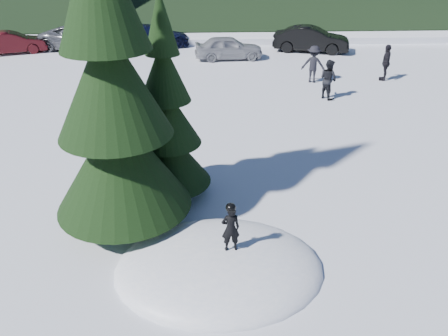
{
  "coord_description": "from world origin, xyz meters",
  "views": [
    {
      "loc": [
        -0.26,
        -7.3,
        6.28
      ],
      "look_at": [
        0.23,
        2.55,
        1.1
      ],
      "focal_mm": 35.0,
      "sensor_mm": 36.0,
      "label": 1
    }
  ],
  "objects_px": {
    "adult_0": "(328,79)",
    "car_3": "(151,36)",
    "car_1": "(12,43)",
    "adult_1": "(386,63)",
    "car_2": "(84,38)",
    "adult_2": "(313,64)",
    "car_4": "(229,48)",
    "spruce_short": "(167,123)",
    "spruce_tall": "(112,95)",
    "car_5": "(311,39)",
    "child_skier": "(231,228)"
  },
  "relations": [
    {
      "from": "adult_0",
      "to": "car_3",
      "type": "height_order",
      "value": "adult_0"
    },
    {
      "from": "adult_0",
      "to": "car_1",
      "type": "relative_size",
      "value": 0.43
    },
    {
      "from": "adult_1",
      "to": "car_2",
      "type": "relative_size",
      "value": 0.32
    },
    {
      "from": "adult_0",
      "to": "car_3",
      "type": "xyz_separation_m",
      "value": [
        -8.73,
        10.75,
        -0.14
      ]
    },
    {
      "from": "adult_2",
      "to": "car_3",
      "type": "bearing_deg",
      "value": -25.58
    },
    {
      "from": "car_1",
      "to": "car_4",
      "type": "bearing_deg",
      "value": -119.0
    },
    {
      "from": "spruce_short",
      "to": "car_3",
      "type": "relative_size",
      "value": 1.09
    },
    {
      "from": "spruce_tall",
      "to": "car_5",
      "type": "bearing_deg",
      "value": 64.48
    },
    {
      "from": "adult_1",
      "to": "car_4",
      "type": "bearing_deg",
      "value": -101.92
    },
    {
      "from": "adult_1",
      "to": "child_skier",
      "type": "bearing_deg",
      "value": -11.93
    },
    {
      "from": "spruce_short",
      "to": "car_3",
      "type": "bearing_deg",
      "value": 97.08
    },
    {
      "from": "adult_1",
      "to": "car_5",
      "type": "relative_size",
      "value": 0.38
    },
    {
      "from": "adult_0",
      "to": "adult_1",
      "type": "relative_size",
      "value": 0.97
    },
    {
      "from": "car_4",
      "to": "adult_0",
      "type": "bearing_deg",
      "value": -155.59
    },
    {
      "from": "spruce_short",
      "to": "car_1",
      "type": "bearing_deg",
      "value": 121.67
    },
    {
      "from": "car_4",
      "to": "car_1",
      "type": "bearing_deg",
      "value": 77.16
    },
    {
      "from": "adult_0",
      "to": "adult_2",
      "type": "relative_size",
      "value": 0.97
    },
    {
      "from": "spruce_tall",
      "to": "adult_2",
      "type": "height_order",
      "value": "spruce_tall"
    },
    {
      "from": "adult_0",
      "to": "car_3",
      "type": "bearing_deg",
      "value": 7.49
    },
    {
      "from": "spruce_tall",
      "to": "car_4",
      "type": "distance_m",
      "value": 17.2
    },
    {
      "from": "car_4",
      "to": "spruce_short",
      "type": "bearing_deg",
      "value": 166.95
    },
    {
      "from": "spruce_short",
      "to": "car_1",
      "type": "distance_m",
      "value": 20.43
    },
    {
      "from": "child_skier",
      "to": "car_5",
      "type": "xyz_separation_m",
      "value": [
        6.29,
        20.06,
        -0.25
      ]
    },
    {
      "from": "child_skier",
      "to": "car_2",
      "type": "xyz_separation_m",
      "value": [
        -7.93,
        21.31,
        -0.25
      ]
    },
    {
      "from": "car_1",
      "to": "car_2",
      "type": "height_order",
      "value": "car_2"
    },
    {
      "from": "car_3",
      "to": "car_4",
      "type": "height_order",
      "value": "car_3"
    },
    {
      "from": "spruce_short",
      "to": "adult_2",
      "type": "relative_size",
      "value": 3.04
    },
    {
      "from": "spruce_tall",
      "to": "car_5",
      "type": "xyz_separation_m",
      "value": [
        8.74,
        18.3,
        -2.56
      ]
    },
    {
      "from": "adult_1",
      "to": "car_1",
      "type": "xyz_separation_m",
      "value": [
        -20.7,
        6.79,
        -0.22
      ]
    },
    {
      "from": "child_skier",
      "to": "adult_2",
      "type": "bearing_deg",
      "value": -116.35
    },
    {
      "from": "car_2",
      "to": "car_1",
      "type": "bearing_deg",
      "value": 116.09
    },
    {
      "from": "car_2",
      "to": "car_3",
      "type": "relative_size",
      "value": 1.11
    },
    {
      "from": "car_2",
      "to": "car_3",
      "type": "bearing_deg",
      "value": -67.78
    },
    {
      "from": "child_skier",
      "to": "car_5",
      "type": "relative_size",
      "value": 0.23
    },
    {
      "from": "child_skier",
      "to": "car_3",
      "type": "height_order",
      "value": "child_skier"
    },
    {
      "from": "spruce_tall",
      "to": "adult_0",
      "type": "relative_size",
      "value": 5.03
    },
    {
      "from": "adult_1",
      "to": "car_1",
      "type": "relative_size",
      "value": 0.44
    },
    {
      "from": "child_skier",
      "to": "car_5",
      "type": "height_order",
      "value": "child_skier"
    },
    {
      "from": "spruce_short",
      "to": "child_skier",
      "type": "height_order",
      "value": "spruce_short"
    },
    {
      "from": "adult_2",
      "to": "car_2",
      "type": "relative_size",
      "value": 0.32
    },
    {
      "from": "spruce_tall",
      "to": "car_2",
      "type": "relative_size",
      "value": 1.57
    },
    {
      "from": "adult_1",
      "to": "car_2",
      "type": "height_order",
      "value": "adult_1"
    },
    {
      "from": "spruce_tall",
      "to": "car_2",
      "type": "height_order",
      "value": "spruce_tall"
    },
    {
      "from": "adult_1",
      "to": "car_1",
      "type": "distance_m",
      "value": 21.78
    },
    {
      "from": "car_2",
      "to": "car_4",
      "type": "height_order",
      "value": "car_2"
    },
    {
      "from": "adult_1",
      "to": "car_2",
      "type": "distance_m",
      "value": 18.15
    },
    {
      "from": "car_3",
      "to": "car_4",
      "type": "xyz_separation_m",
      "value": [
        4.81,
        -3.42,
        -0.04
      ]
    },
    {
      "from": "spruce_short",
      "to": "adult_1",
      "type": "bearing_deg",
      "value": 46.55
    },
    {
      "from": "spruce_short",
      "to": "car_1",
      "type": "xyz_separation_m",
      "value": [
        -10.7,
        17.34,
        -1.44
      ]
    },
    {
      "from": "child_skier",
      "to": "car_2",
      "type": "distance_m",
      "value": 22.73
    }
  ]
}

